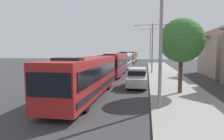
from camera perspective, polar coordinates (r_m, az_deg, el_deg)
bus_lead at (r=15.46m, az=-7.41°, el=-1.63°), size 2.58×12.04×3.21m
bus_second_in_line at (r=28.57m, az=0.69°, el=1.75°), size 2.58×10.58×3.21m
bus_middle at (r=41.07m, az=3.54°, el=2.94°), size 2.58×12.19×3.21m
bus_fourth_in_line at (r=55.07m, az=5.19°, el=3.62°), size 2.58×10.91×3.21m
bus_rear at (r=67.83m, az=6.10°, el=3.99°), size 2.58×10.67×3.21m
white_suv at (r=19.90m, az=7.30°, el=-1.91°), size 1.86×5.03×1.90m
box_truck_oncoming at (r=69.73m, az=3.48°, el=4.08°), size 2.35×8.13×3.15m
streetlamp_near at (r=12.31m, az=13.99°, el=13.15°), size 5.25×0.28×8.48m
streetlamp_mid at (r=31.33m, az=11.54°, el=7.73°), size 5.73×0.28×7.57m
streetlamp_far at (r=50.45m, az=10.98°, el=7.82°), size 6.53×0.28×8.95m
roadside_tree at (r=17.14m, az=19.37°, el=7.98°), size 3.58×3.58×6.09m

